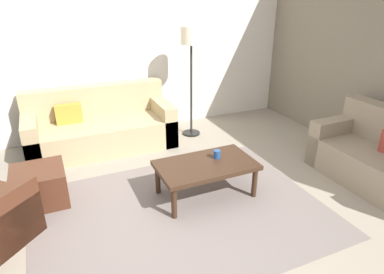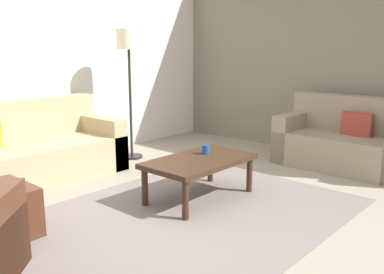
% 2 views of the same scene
% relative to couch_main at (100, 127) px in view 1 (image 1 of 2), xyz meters
% --- Properties ---
extents(ground_plane, '(8.00, 8.00, 0.00)m').
position_rel_couch_main_xyz_m(ground_plane, '(0.45, -2.09, -0.30)').
color(ground_plane, gray).
extents(rear_partition, '(6.00, 0.12, 2.80)m').
position_rel_couch_main_xyz_m(rear_partition, '(0.45, 0.51, 1.10)').
color(rear_partition, silver).
rests_on(rear_partition, ground_plane).
extents(area_rug, '(3.02, 2.27, 0.01)m').
position_rel_couch_main_xyz_m(area_rug, '(0.45, -2.09, -0.29)').
color(area_rug, slate).
rests_on(area_rug, ground_plane).
extents(couch_main, '(2.08, 0.93, 0.88)m').
position_rel_couch_main_xyz_m(couch_main, '(0.00, 0.00, 0.00)').
color(couch_main, tan).
rests_on(couch_main, ground_plane).
extents(couch_loveseat, '(0.81, 1.57, 0.88)m').
position_rel_couch_main_xyz_m(couch_loveseat, '(2.94, -2.51, 0.01)').
color(couch_loveseat, gray).
rests_on(couch_loveseat, ground_plane).
extents(ottoman, '(0.56, 0.56, 0.40)m').
position_rel_couch_main_xyz_m(ottoman, '(-0.89, -1.26, -0.10)').
color(ottoman, '#4C2819').
rests_on(ottoman, ground_plane).
extents(coffee_table, '(1.10, 0.64, 0.41)m').
position_rel_couch_main_xyz_m(coffee_table, '(0.85, -1.88, 0.06)').
color(coffee_table, '#382316').
rests_on(coffee_table, ground_plane).
extents(cup, '(0.08, 0.08, 0.09)m').
position_rel_couch_main_xyz_m(cup, '(1.02, -1.82, 0.16)').
color(cup, '#1E478C').
rests_on(cup, coffee_table).
extents(lamp_standing, '(0.32, 0.32, 1.71)m').
position_rel_couch_main_xyz_m(lamp_standing, '(1.43, -0.16, 1.11)').
color(lamp_standing, black).
rests_on(lamp_standing, ground_plane).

